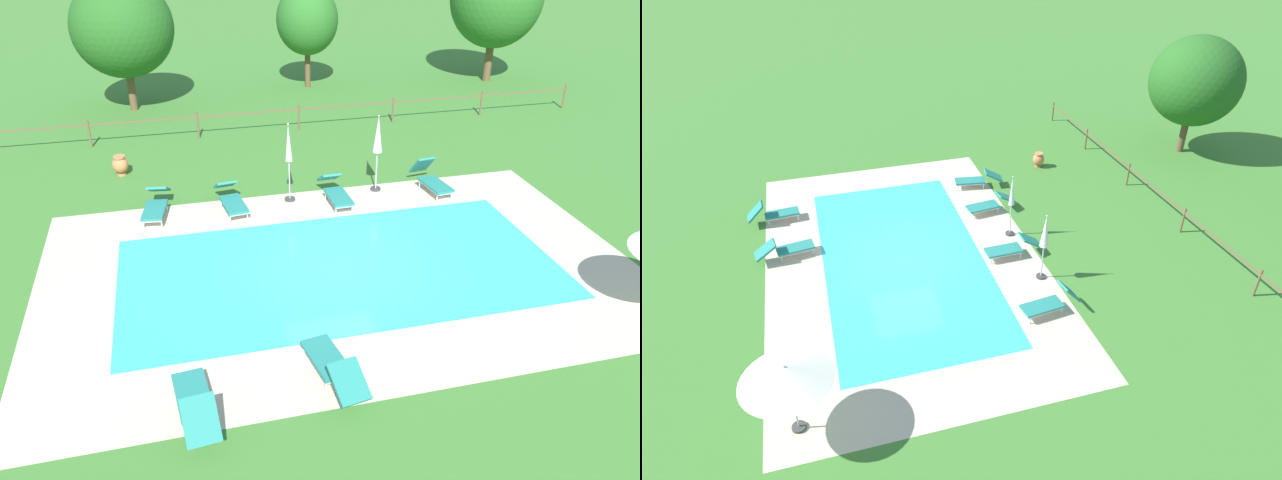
% 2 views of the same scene
% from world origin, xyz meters
% --- Properties ---
extents(ground_plane, '(160.00, 160.00, 0.00)m').
position_xyz_m(ground_plane, '(0.00, 0.00, 0.00)').
color(ground_plane, '#3D752D').
extents(pool_deck_paving, '(14.86, 9.44, 0.01)m').
position_xyz_m(pool_deck_paving, '(0.00, 0.00, 0.00)').
color(pool_deck_paving, beige).
rests_on(pool_deck_paving, ground).
extents(swimming_pool_water, '(10.95, 5.53, 0.01)m').
position_xyz_m(swimming_pool_water, '(0.00, 0.00, 0.01)').
color(swimming_pool_water, '#38C6D1').
rests_on(swimming_pool_water, ground).
extents(pool_coping_rim, '(11.43, 6.01, 0.01)m').
position_xyz_m(pool_coping_rim, '(0.00, 0.00, 0.01)').
color(pool_coping_rim, beige).
rests_on(pool_coping_rim, ground).
extents(sun_lounger_north_near_steps, '(0.93, 2.11, 0.77)m').
position_xyz_m(sun_lounger_north_near_steps, '(-1.25, -3.93, 0.36)').
color(sun_lounger_north_near_steps, '#237A70').
rests_on(sun_lounger_north_near_steps, ground).
extents(sun_lounger_north_mid, '(0.82, 1.95, 0.96)m').
position_xyz_m(sun_lounger_north_mid, '(4.10, 3.85, 0.39)').
color(sun_lounger_north_mid, '#237A70').
rests_on(sun_lounger_north_mid, ground).
extents(sun_lounger_north_far, '(0.66, 2.06, 0.77)m').
position_xyz_m(sun_lounger_north_far, '(0.92, 3.76, 0.36)').
color(sun_lounger_north_far, '#237A70').
rests_on(sun_lounger_north_far, ground).
extents(sun_lounger_north_end, '(0.79, 1.99, 0.91)m').
position_xyz_m(sun_lounger_north_end, '(-3.90, -4.33, 0.38)').
color(sun_lounger_north_end, '#237A70').
rests_on(sun_lounger_north_end, ground).
extents(sun_lounger_south_near_corner, '(0.91, 2.12, 0.74)m').
position_xyz_m(sun_lounger_south_near_corner, '(-4.44, 4.17, 0.36)').
color(sun_lounger_south_near_corner, '#237A70').
rests_on(sun_lounger_south_near_corner, ground).
extents(sun_lounger_south_mid, '(0.85, 2.11, 0.76)m').
position_xyz_m(sun_lounger_south_mid, '(-2.25, 4.01, 0.36)').
color(sun_lounger_south_mid, '#237A70').
rests_on(sun_lounger_south_mid, ground).
extents(patio_umbrella_open_foreground, '(2.22, 2.22, 2.21)m').
position_xyz_m(patio_umbrella_open_foreground, '(6.38, -3.86, 1.94)').
color(patio_umbrella_open_foreground, '#383838').
rests_on(patio_umbrella_open_foreground, ground).
extents(patio_umbrella_closed_row_west, '(0.32, 0.32, 2.47)m').
position_xyz_m(patio_umbrella_closed_row_west, '(2.39, 4.30, 1.71)').
color(patio_umbrella_closed_row_west, '#383838').
rests_on(patio_umbrella_closed_row_west, ground).
extents(patio_umbrella_closed_row_mid_west, '(0.32, 0.32, 2.48)m').
position_xyz_m(patio_umbrella_closed_row_mid_west, '(-0.43, 4.22, 1.58)').
color(patio_umbrella_closed_row_mid_west, '#383838').
rests_on(patio_umbrella_closed_row_mid_west, ground).
extents(terracotta_urn_near_fence, '(0.53, 0.53, 0.68)m').
position_xyz_m(terracotta_urn_near_fence, '(-5.54, 7.54, 0.37)').
color(terracotta_urn_near_fence, '#C67547').
rests_on(terracotta_urn_near_fence, ground).
extents(perimeter_fence, '(23.97, 0.08, 1.05)m').
position_xyz_m(perimeter_fence, '(1.25, 10.57, 0.71)').
color(perimeter_fence, brown).
rests_on(perimeter_fence, ground).
extents(tree_far_west, '(4.21, 4.21, 5.53)m').
position_xyz_m(tree_far_west, '(-5.22, 14.98, 3.48)').
color(tree_far_west, brown).
rests_on(tree_far_west, ground).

